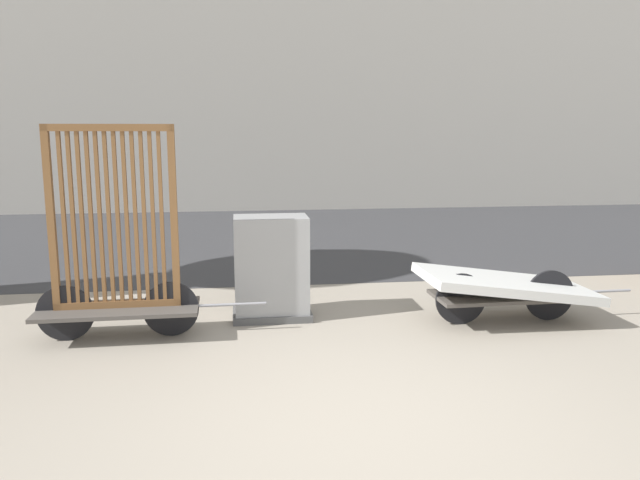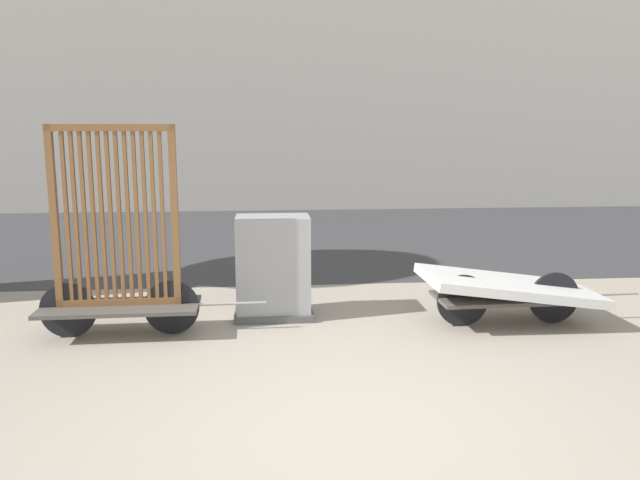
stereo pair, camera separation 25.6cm
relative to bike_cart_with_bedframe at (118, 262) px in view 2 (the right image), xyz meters
name	(u,v)px [view 2 (the right image)]	position (x,y,z in m)	size (l,w,h in m)	color
ground_plane	(348,426)	(2.06, -2.21, -0.78)	(60.00, 60.00, 0.00)	gray
road_strip	(293,236)	(2.06, 6.06, -0.77)	(56.00, 8.21, 0.01)	#38383A
bike_cart_with_bedframe	(118,262)	(0.00, 0.00, 0.00)	(2.30, 0.68, 2.15)	#4C4742
bike_cart_with_mattress	(510,289)	(4.12, 0.00, -0.38)	(2.44, 1.03, 0.60)	#4C4742
utility_cabinet	(273,271)	(1.57, 0.52, -0.24)	(0.88, 0.59, 1.15)	#4C4C4C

